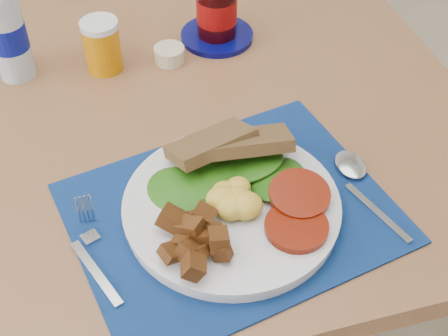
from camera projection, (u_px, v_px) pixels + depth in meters
name	position (u px, v px, depth m)	size (l,w,h in m)	color
table	(67.00, 170.00, 1.07)	(1.40, 0.90, 0.75)	brown
chair_far	(48.00, 1.00, 1.56)	(0.52, 0.50, 1.23)	#533D1E
placemat	(231.00, 213.00, 0.89)	(0.44, 0.34, 0.00)	black
breakfast_plate	(228.00, 205.00, 0.87)	(0.30, 0.30, 0.07)	silver
fork	(92.00, 250.00, 0.84)	(0.06, 0.17, 0.00)	#B2B5BA
spoon	(358.00, 179.00, 0.93)	(0.05, 0.19, 0.01)	#B2B5BA
water_bottle	(6.00, 28.00, 1.06)	(0.06, 0.06, 0.22)	#ADBFCC
juice_glass	(102.00, 47.00, 1.11)	(0.07, 0.07, 0.09)	#C97705
ramekin	(169.00, 54.00, 1.14)	(0.06, 0.06, 0.03)	beige
jam_on_saucer	(217.00, 13.00, 1.17)	(0.14, 0.14, 0.13)	#050752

